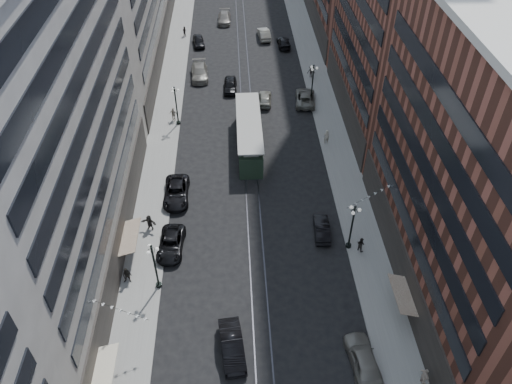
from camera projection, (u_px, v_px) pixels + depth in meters
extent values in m
plane|color=black|center=(246.00, 103.00, 70.50)|extent=(220.00, 220.00, 0.00)
cube|color=gray|center=(173.00, 71.00, 77.53)|extent=(4.00, 180.00, 0.15)
cube|color=gray|center=(314.00, 67.00, 78.36)|extent=(4.00, 180.00, 0.15)
cube|color=#2D2D33|center=(240.00, 70.00, 77.96)|extent=(0.12, 180.00, 0.02)
cube|color=#2D2D33|center=(248.00, 69.00, 78.02)|extent=(0.12, 180.00, 0.02)
cube|color=#ABA497|center=(46.00, 133.00, 40.36)|extent=(8.00, 36.00, 28.00)
cube|color=brown|center=(474.00, 178.00, 39.21)|extent=(8.00, 30.00, 24.00)
cylinder|color=black|center=(159.00, 285.00, 45.94)|extent=(0.56, 0.56, 0.30)
cylinder|color=black|center=(155.00, 268.00, 44.33)|extent=(0.18, 0.18, 5.20)
sphere|color=black|center=(151.00, 246.00, 42.48)|extent=(0.24, 0.24, 0.24)
sphere|color=white|center=(157.00, 249.00, 42.76)|extent=(0.36, 0.36, 0.36)
sphere|color=white|center=(149.00, 246.00, 43.03)|extent=(0.36, 0.36, 0.36)
sphere|color=white|center=(148.00, 253.00, 42.44)|extent=(0.36, 0.36, 0.36)
cylinder|color=black|center=(178.00, 123.00, 66.20)|extent=(0.56, 0.56, 0.30)
cylinder|color=black|center=(176.00, 107.00, 64.58)|extent=(0.18, 0.18, 5.20)
sphere|color=black|center=(174.00, 87.00, 62.73)|extent=(0.24, 0.24, 0.24)
sphere|color=white|center=(178.00, 90.00, 63.02)|extent=(0.36, 0.36, 0.36)
sphere|color=white|center=(173.00, 89.00, 63.28)|extent=(0.36, 0.36, 0.36)
sphere|color=white|center=(172.00, 92.00, 62.70)|extent=(0.36, 0.36, 0.36)
cylinder|color=black|center=(348.00, 245.00, 49.64)|extent=(0.56, 0.56, 0.30)
cylinder|color=black|center=(351.00, 228.00, 48.02)|extent=(0.18, 0.18, 5.20)
sphere|color=black|center=(355.00, 207.00, 46.17)|extent=(0.24, 0.24, 0.24)
sphere|color=white|center=(360.00, 210.00, 46.45)|extent=(0.36, 0.36, 0.36)
sphere|color=white|center=(352.00, 207.00, 46.72)|extent=(0.36, 0.36, 0.36)
sphere|color=white|center=(353.00, 213.00, 46.14)|extent=(0.36, 0.36, 0.36)
cylinder|color=black|center=(311.00, 99.00, 70.64)|extent=(0.56, 0.56, 0.30)
cylinder|color=black|center=(312.00, 84.00, 69.03)|extent=(0.18, 0.18, 5.20)
sphere|color=black|center=(314.00, 65.00, 67.18)|extent=(0.24, 0.24, 0.24)
sphere|color=white|center=(317.00, 68.00, 67.46)|extent=(0.36, 0.36, 0.36)
sphere|color=white|center=(312.00, 67.00, 67.73)|extent=(0.36, 0.36, 0.36)
sphere|color=white|center=(312.00, 70.00, 67.14)|extent=(0.36, 0.36, 0.36)
cube|color=#203223|center=(249.00, 137.00, 61.80)|extent=(2.75, 13.22, 2.86)
cube|color=gray|center=(249.00, 125.00, 60.64)|extent=(1.76, 12.12, 0.66)
cube|color=gray|center=(249.00, 122.00, 60.34)|extent=(2.97, 13.44, 0.17)
cylinder|color=black|center=(251.00, 168.00, 58.77)|extent=(2.53, 0.77, 0.77)
cylinder|color=black|center=(248.00, 122.00, 66.21)|extent=(2.53, 0.77, 0.77)
imported|color=black|center=(171.00, 244.00, 49.21)|extent=(2.74, 5.36, 1.45)
imported|color=slate|center=(363.00, 359.00, 39.69)|extent=(2.56, 5.32, 1.75)
imported|color=black|center=(232.00, 346.00, 40.60)|extent=(2.38, 5.28, 1.68)
imported|color=black|center=(127.00, 276.00, 45.80)|extent=(0.92, 0.55, 1.82)
imported|color=beige|center=(425.00, 377.00, 38.33)|extent=(0.76, 1.19, 1.87)
imported|color=black|center=(176.00, 192.00, 54.91)|extent=(2.71, 5.81, 1.61)
imported|color=slate|center=(200.00, 72.00, 75.54)|extent=(2.81, 6.18, 1.75)
imported|color=black|center=(199.00, 41.00, 83.98)|extent=(2.36, 4.61, 1.50)
imported|color=black|center=(322.00, 229.00, 50.83)|extent=(1.74, 4.35, 1.40)
imported|color=#626057|center=(305.00, 98.00, 70.08)|extent=(3.27, 5.98, 1.59)
imported|color=black|center=(284.00, 43.00, 83.66)|extent=(2.14, 4.93, 1.41)
imported|color=black|center=(230.00, 85.00, 72.69)|extent=(1.99, 4.72, 1.59)
imported|color=gray|center=(264.00, 34.00, 85.98)|extent=(2.26, 5.19, 1.66)
imported|color=black|center=(149.00, 222.00, 50.99)|extent=(1.75, 1.03, 1.82)
imported|color=#A39987|center=(174.00, 114.00, 66.33)|extent=(1.19, 0.78, 1.86)
imported|color=black|center=(361.00, 244.00, 48.85)|extent=(0.85, 0.89, 1.65)
imported|color=#B2A993|center=(326.00, 136.00, 62.40)|extent=(0.76, 0.55, 1.91)
imported|color=black|center=(311.00, 72.00, 75.22)|extent=(1.23, 0.53, 1.88)
imported|color=slate|center=(265.00, 98.00, 70.01)|extent=(2.14, 4.53, 1.50)
imported|color=slate|center=(224.00, 18.00, 91.28)|extent=(2.47, 5.66, 1.62)
imported|color=black|center=(185.00, 31.00, 86.49)|extent=(0.87, 0.88, 1.64)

